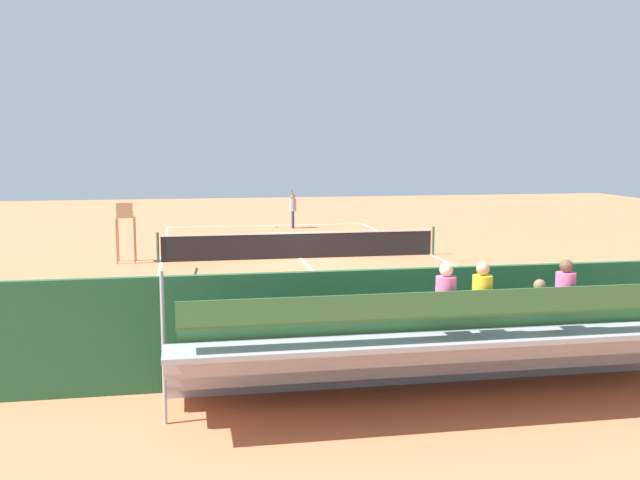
% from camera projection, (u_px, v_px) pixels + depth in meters
% --- Properties ---
extents(ground_plane, '(60.00, 60.00, 0.00)m').
position_uv_depth(ground_plane, '(300.00, 258.00, 27.08)').
color(ground_plane, '#CC7047').
extents(court_line_markings, '(10.10, 22.20, 0.01)m').
position_uv_depth(court_line_markings, '(300.00, 258.00, 27.11)').
color(court_line_markings, white).
rests_on(court_line_markings, ground).
extents(tennis_net, '(10.30, 0.10, 1.07)m').
position_uv_depth(tennis_net, '(300.00, 245.00, 27.01)').
color(tennis_net, black).
rests_on(tennis_net, ground).
extents(backdrop_wall, '(18.00, 0.16, 2.00)m').
position_uv_depth(backdrop_wall, '(421.00, 323.00, 13.30)').
color(backdrop_wall, '#235633').
rests_on(backdrop_wall, ground).
extents(bleacher_stand, '(9.06, 2.40, 2.48)m').
position_uv_depth(bleacher_stand, '(446.00, 345.00, 11.97)').
color(bleacher_stand, '#9EA0A5').
rests_on(bleacher_stand, ground).
extents(umpire_chair, '(0.67, 0.67, 2.14)m').
position_uv_depth(umpire_chair, '(125.00, 226.00, 25.93)').
color(umpire_chair, '#A88456').
rests_on(umpire_chair, ground).
extents(courtside_bench, '(1.80, 0.40, 0.93)m').
position_uv_depth(courtside_bench, '(530.00, 330.00, 14.51)').
color(courtside_bench, '#9E754C').
rests_on(courtside_bench, ground).
extents(equipment_bag, '(0.90, 0.36, 0.36)m').
position_uv_depth(equipment_bag, '(451.00, 355.00, 14.14)').
color(equipment_bag, '#334C8C').
rests_on(equipment_bag, ground).
extents(tennis_player, '(0.40, 0.55, 1.93)m').
position_uv_depth(tennis_player, '(293.00, 208.00, 36.48)').
color(tennis_player, navy).
rests_on(tennis_player, ground).
extents(tennis_racket, '(0.40, 0.58, 0.03)m').
position_uv_depth(tennis_racket, '(274.00, 227.00, 37.17)').
color(tennis_racket, black).
rests_on(tennis_racket, ground).
extents(tennis_ball_near, '(0.07, 0.07, 0.07)m').
position_uv_depth(tennis_ball_near, '(322.00, 233.00, 34.44)').
color(tennis_ball_near, '#CCDB33').
rests_on(tennis_ball_near, ground).
extents(tennis_ball_far, '(0.07, 0.07, 0.07)m').
position_uv_depth(tennis_ball_far, '(292.00, 232.00, 34.65)').
color(tennis_ball_far, '#CCDB33').
rests_on(tennis_ball_far, ground).
extents(line_judge, '(0.44, 0.56, 1.93)m').
position_uv_depth(line_judge, '(196.00, 317.00, 13.64)').
color(line_judge, '#232328').
rests_on(line_judge, ground).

